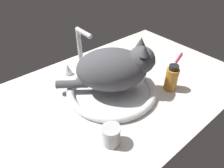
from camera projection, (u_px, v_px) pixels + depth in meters
The scene contains 7 objects.
countertop at pixel (110, 95), 83.73cm from camera, with size 117.35×69.29×3.00cm, color silver.
sink_basin at pixel (112, 89), 82.27cm from camera, with size 36.49×36.49×2.95cm.
faucet at pixel (81, 54), 90.96cm from camera, with size 17.69×11.91×20.78cm.
cat at pixel (117, 69), 76.22cm from camera, with size 34.85×31.06×19.39cm.
amber_bottle at pixel (172, 78), 81.56cm from camera, with size 5.12×5.12×11.31cm.
metal_jar at pixel (111, 135), 61.38cm from camera, with size 5.82×5.82×6.84cm.
toothbrush at pixel (177, 60), 101.92cm from camera, with size 15.14×6.06×1.70cm.
Camera 1 is at (-40.22, -49.06, 56.34)cm, focal length 32.41 mm.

